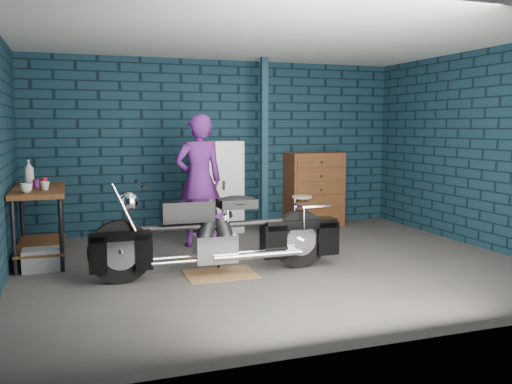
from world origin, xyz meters
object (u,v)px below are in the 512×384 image
person (199,181)px  shop_stool (302,214)px  workbench (40,225)px  storage_bin (41,260)px  locker (220,187)px  motorcycle (220,228)px  tool_chest (314,189)px

person → shop_stool: person is taller
workbench → person: size_ratio=0.77×
person → storage_bin: bearing=17.2°
person → storage_bin: (-2.04, -0.69, -0.78)m
shop_stool → locker: bearing=159.7°
person → motorcycle: bearing=83.9°
motorcycle → tool_chest: 3.32m
person → workbench: bearing=3.7°
storage_bin → locker: bearing=31.3°
locker → tool_chest: (1.64, 0.00, -0.10)m
person → tool_chest: (2.17, 0.88, -0.30)m
motorcycle → shop_stool: size_ratio=4.21×
locker → tool_chest: size_ratio=1.17×
motorcycle → shop_stool: 2.71m
storage_bin → person: bearing=18.6°
locker → shop_stool: bearing=-20.3°
motorcycle → storage_bin: (-1.91, 0.83, -0.41)m
storage_bin → workbench: bearing=92.3°
workbench → person: person is taller
motorcycle → locker: bearing=75.5°
motorcycle → workbench: bearing=146.2°
person → storage_bin: person is taller
storage_bin → locker: size_ratio=0.29×
motorcycle → person: (0.12, 1.52, 0.38)m
locker → tool_chest: 1.64m
person → shop_stool: 1.91m
locker → shop_stool: (1.22, -0.45, -0.43)m
workbench → shop_stool: workbench is taller
workbench → shop_stool: (3.81, 0.61, -0.17)m
workbench → storage_bin: (0.02, -0.50, -0.33)m
storage_bin → shop_stool: size_ratio=0.71×
storage_bin → shop_stool: bearing=16.4°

